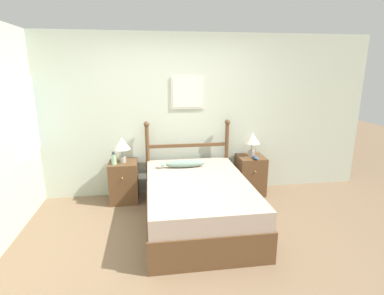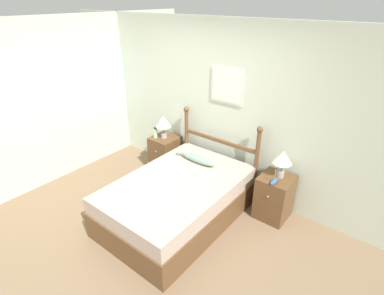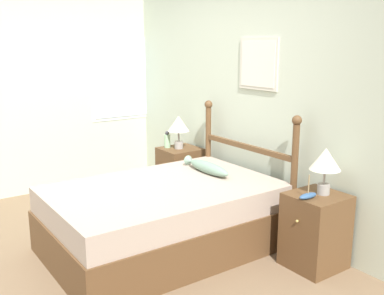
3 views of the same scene
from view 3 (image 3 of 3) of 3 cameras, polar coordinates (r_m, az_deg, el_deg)
name	(u,v)px [view 3 (image 3 of 3)]	position (r m, az deg, el deg)	size (l,w,h in m)	color
ground_plane	(96,258)	(4.15, -12.08, -13.51)	(16.00, 16.00, 0.00)	#7A6047
wall_back	(248,99)	(4.68, 7.07, 6.11)	(6.40, 0.08, 2.55)	beige
wall_left	(21,92)	(5.79, -20.86, 6.66)	(0.08, 6.40, 2.55)	beige
bed	(164,218)	(4.13, -3.61, -8.88)	(1.34, 2.03, 0.60)	brown
headboard	(246,160)	(4.57, 6.91, -1.53)	(1.37, 0.09, 1.23)	brown
nightstand_left	(180,174)	(5.37, -1.50, -3.39)	(0.43, 0.46, 0.63)	brown
nightstand_right	(315,231)	(3.93, 15.38, -10.15)	(0.43, 0.46, 0.63)	brown
table_lamp_left	(179,125)	(5.22, -1.71, 2.86)	(0.25, 0.25, 0.39)	gray
table_lamp_right	(325,161)	(3.77, 16.58, -1.68)	(0.25, 0.25, 0.39)	gray
bottle	(167,140)	(5.31, -3.16, 0.93)	(0.07, 0.07, 0.20)	#99C699
model_boat	(308,196)	(3.70, 14.52, -5.93)	(0.07, 0.19, 0.20)	#335684
fish_pillow	(207,167)	(4.41, 1.95, -2.51)	(0.65, 0.14, 0.11)	gray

